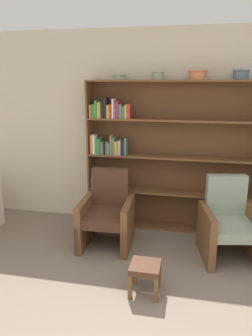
{
  "coord_description": "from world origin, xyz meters",
  "views": [
    {
      "loc": [
        0.25,
        -1.69,
        2.05
      ],
      "look_at": [
        -0.62,
        2.37,
        0.95
      ],
      "focal_mm": 35.0,
      "sensor_mm": 36.0,
      "label": 1
    }
  ],
  "objects_px": {
    "bookshelf": "(156,159)",
    "bowl_brass": "(241,74)",
    "bowl_sage": "(119,76)",
    "armchair_cushioned": "(229,224)",
    "armchair_leather": "(107,214)",
    "bowl_cream": "(198,74)",
    "footstool": "(145,270)",
    "bowl_stoneware": "(158,75)"
  },
  "relations": [
    {
      "from": "bookshelf",
      "to": "armchair_cushioned",
      "type": "height_order",
      "value": "bookshelf"
    },
    {
      "from": "bowl_stoneware",
      "to": "bowl_cream",
      "type": "bearing_deg",
      "value": 0.0
    },
    {
      "from": "bowl_brass",
      "to": "bowl_sage",
      "type": "bearing_deg",
      "value": 180.0
    },
    {
      "from": "bookshelf",
      "to": "bowl_sage",
      "type": "height_order",
      "value": "bowl_sage"
    },
    {
      "from": "bowl_cream",
      "to": "bowl_brass",
      "type": "relative_size",
      "value": 1.17
    },
    {
      "from": "bowl_stoneware",
      "to": "bowl_cream",
      "type": "distance_m",
      "value": 0.51
    },
    {
      "from": "bookshelf",
      "to": "footstool",
      "type": "xyz_separation_m",
      "value": [
        0.11,
        -1.6,
        -0.75
      ]
    },
    {
      "from": "bowl_cream",
      "to": "armchair_leather",
      "type": "bearing_deg",
      "value": -148.43
    },
    {
      "from": "bowl_stoneware",
      "to": "bowl_cream",
      "type": "xyz_separation_m",
      "value": [
        0.51,
        0.0,
        0.01
      ]
    },
    {
      "from": "bookshelf",
      "to": "armchair_leather",
      "type": "xyz_separation_m",
      "value": [
        -0.53,
        -0.66,
        -0.59
      ]
    },
    {
      "from": "bookshelf",
      "to": "bowl_sage",
      "type": "xyz_separation_m",
      "value": [
        -0.51,
        -0.02,
        1.11
      ]
    },
    {
      "from": "armchair_cushioned",
      "to": "bowl_stoneware",
      "type": "bearing_deg",
      "value": -44.77
    },
    {
      "from": "bowl_sage",
      "to": "armchair_cushioned",
      "type": "bearing_deg",
      "value": -23.42
    },
    {
      "from": "armchair_cushioned",
      "to": "armchair_leather",
      "type": "bearing_deg",
      "value": -11.29
    },
    {
      "from": "bowl_brass",
      "to": "armchair_cushioned",
      "type": "relative_size",
      "value": 0.22
    },
    {
      "from": "bowl_sage",
      "to": "armchair_leather",
      "type": "bearing_deg",
      "value": -91.84
    },
    {
      "from": "bowl_stoneware",
      "to": "footstool",
      "type": "bearing_deg",
      "value": -86.19
    },
    {
      "from": "bowl_brass",
      "to": "footstool",
      "type": "xyz_separation_m",
      "value": [
        -0.93,
        -1.57,
        -1.89
      ]
    },
    {
      "from": "bookshelf",
      "to": "bowl_cream",
      "type": "relative_size",
      "value": 9.62
    },
    {
      "from": "bookshelf",
      "to": "bowl_stoneware",
      "type": "distance_m",
      "value": 1.13
    },
    {
      "from": "bowl_sage",
      "to": "armchair_leather",
      "type": "height_order",
      "value": "bowl_sage"
    },
    {
      "from": "bowl_brass",
      "to": "armchair_leather",
      "type": "bearing_deg",
      "value": -157.71
    },
    {
      "from": "bowl_sage",
      "to": "armchair_cushioned",
      "type": "relative_size",
      "value": 0.2
    },
    {
      "from": "armchair_cushioned",
      "to": "bowl_brass",
      "type": "bearing_deg",
      "value": -106.71
    },
    {
      "from": "bowl_sage",
      "to": "bowl_brass",
      "type": "bearing_deg",
      "value": 0.0
    },
    {
      "from": "bowl_sage",
      "to": "bowl_cream",
      "type": "distance_m",
      "value": 1.02
    },
    {
      "from": "bowl_cream",
      "to": "footstool",
      "type": "height_order",
      "value": "bowl_cream"
    },
    {
      "from": "bookshelf",
      "to": "armchair_cushioned",
      "type": "relative_size",
      "value": 2.49
    },
    {
      "from": "bowl_sage",
      "to": "bowl_brass",
      "type": "relative_size",
      "value": 0.91
    },
    {
      "from": "bowl_stoneware",
      "to": "armchair_leather",
      "type": "relative_size",
      "value": 0.18
    },
    {
      "from": "armchair_leather",
      "to": "armchair_cushioned",
      "type": "distance_m",
      "value": 1.5
    },
    {
      "from": "footstool",
      "to": "armchair_cushioned",
      "type": "bearing_deg",
      "value": 47.13
    },
    {
      "from": "bowl_sage",
      "to": "bowl_stoneware",
      "type": "height_order",
      "value": "bowl_stoneware"
    },
    {
      "from": "bowl_sage",
      "to": "bowl_brass",
      "type": "height_order",
      "value": "bowl_brass"
    },
    {
      "from": "armchair_cushioned",
      "to": "footstool",
      "type": "xyz_separation_m",
      "value": [
        -0.86,
        -0.93,
        -0.16
      ]
    },
    {
      "from": "bookshelf",
      "to": "bowl_sage",
      "type": "relative_size",
      "value": 12.34
    },
    {
      "from": "bowl_cream",
      "to": "footstool",
      "type": "relative_size",
      "value": 0.78
    },
    {
      "from": "footstool",
      "to": "bookshelf",
      "type": "bearing_deg",
      "value": 93.95
    },
    {
      "from": "bowl_sage",
      "to": "footstool",
      "type": "xyz_separation_m",
      "value": [
        0.62,
        -1.57,
        -1.87
      ]
    },
    {
      "from": "bowl_cream",
      "to": "armchair_leather",
      "type": "relative_size",
      "value": 0.26
    },
    {
      "from": "bookshelf",
      "to": "bowl_brass",
      "type": "bearing_deg",
      "value": -1.24
    },
    {
      "from": "bookshelf",
      "to": "footstool",
      "type": "bearing_deg",
      "value": -86.05
    }
  ]
}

